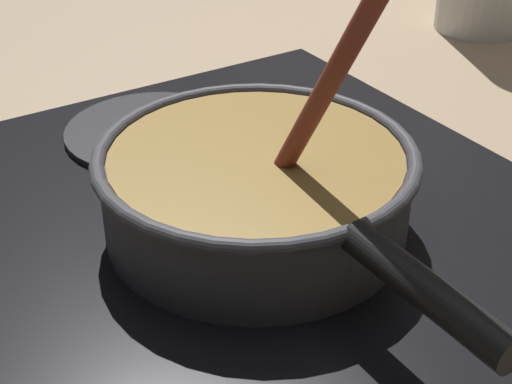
# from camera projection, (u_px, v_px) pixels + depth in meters

# --- Properties ---
(ground) EXTENTS (2.40, 1.60, 0.04)m
(ground) POSITION_uv_depth(u_px,v_px,m) (112.00, 268.00, 0.58)
(ground) COLOR #9E8466
(hob_plate) EXTENTS (0.56, 0.48, 0.01)m
(hob_plate) POSITION_uv_depth(u_px,v_px,m) (256.00, 233.00, 0.57)
(hob_plate) COLOR black
(hob_plate) RESTS_ON ground
(burner_ring) EXTENTS (0.16, 0.16, 0.01)m
(burner_ring) POSITION_uv_depth(u_px,v_px,m) (256.00, 223.00, 0.57)
(burner_ring) COLOR #592D0C
(burner_ring) RESTS_ON hob_plate
(spare_burner) EXTENTS (0.16, 0.16, 0.01)m
(spare_burner) POSITION_uv_depth(u_px,v_px,m) (152.00, 131.00, 0.70)
(spare_burner) COLOR #262628
(spare_burner) RESTS_ON hob_plate
(cooking_pan) EXTENTS (0.35, 0.23, 0.29)m
(cooking_pan) POSITION_uv_depth(u_px,v_px,m) (258.00, 186.00, 0.55)
(cooking_pan) COLOR #38383D
(cooking_pan) RESTS_ON hob_plate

